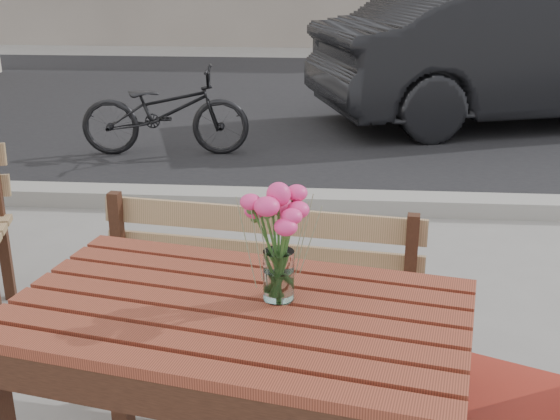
{
  "coord_description": "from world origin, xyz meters",
  "views": [
    {
      "loc": [
        0.31,
        -1.86,
        1.76
      ],
      "look_at": [
        0.16,
        0.04,
        1.07
      ],
      "focal_mm": 45.0,
      "sensor_mm": 36.0,
      "label": 1
    }
  ],
  "objects_px": {
    "main_table": "(238,346)",
    "bicycle": "(165,111)",
    "main_vase": "(279,228)",
    "parked_car": "(525,54)",
    "red_chair": "(541,397)"
  },
  "relations": [
    {
      "from": "parked_car",
      "to": "main_vase",
      "type": "bearing_deg",
      "value": 142.59
    },
    {
      "from": "red_chair",
      "to": "bicycle",
      "type": "xyz_separation_m",
      "value": [
        -2.19,
        4.48,
        -0.14
      ]
    },
    {
      "from": "main_table",
      "to": "bicycle",
      "type": "height_order",
      "value": "main_table"
    },
    {
      "from": "red_chair",
      "to": "bicycle",
      "type": "distance_m",
      "value": 4.98
    },
    {
      "from": "main_table",
      "to": "bicycle",
      "type": "distance_m",
      "value": 4.68
    },
    {
      "from": "bicycle",
      "to": "main_table",
      "type": "bearing_deg",
      "value": -169.25
    },
    {
      "from": "parked_car",
      "to": "bicycle",
      "type": "relative_size",
      "value": 2.95
    },
    {
      "from": "main_table",
      "to": "parked_car",
      "type": "distance_m",
      "value": 6.57
    },
    {
      "from": "main_vase",
      "to": "bicycle",
      "type": "distance_m",
      "value": 4.69
    },
    {
      "from": "red_chair",
      "to": "parked_car",
      "type": "height_order",
      "value": "parked_car"
    },
    {
      "from": "red_chair",
      "to": "bicycle",
      "type": "relative_size",
      "value": 0.61
    },
    {
      "from": "main_table",
      "to": "bicycle",
      "type": "relative_size",
      "value": 0.94
    },
    {
      "from": "main_vase",
      "to": "parked_car",
      "type": "xyz_separation_m",
      "value": [
        2.19,
        6.09,
        -0.28
      ]
    },
    {
      "from": "red_chair",
      "to": "bicycle",
      "type": "bearing_deg",
      "value": -130.46
    },
    {
      "from": "main_table",
      "to": "bicycle",
      "type": "xyz_separation_m",
      "value": [
        -1.3,
        4.49,
        -0.27
      ]
    }
  ]
}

